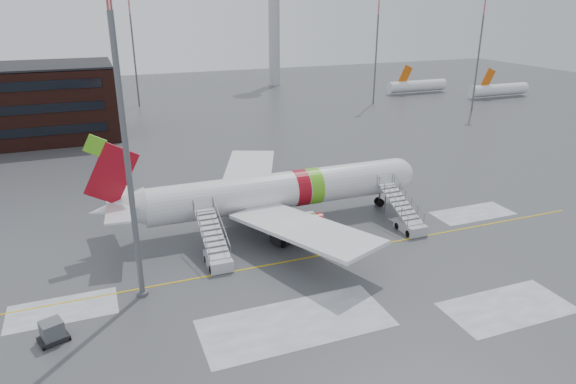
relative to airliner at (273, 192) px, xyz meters
name	(u,v)px	position (x,y,z in m)	size (l,w,h in m)	color
ground	(315,251)	(1.47, -7.75, -3.42)	(260.00, 260.00, 0.00)	#494C4F
airliner	(273,192)	(0.00, 0.00, 0.00)	(35.03, 32.97, 11.18)	white
airstair_fwd	(407,219)	(12.29, -6.54, -2.35)	(2.05, 7.70, 3.48)	#AEB1B5
airstair_aft	(216,252)	(-7.72, -6.54, -2.35)	(2.05, 7.70, 3.48)	#B8BAC0
pushback_tug	(286,235)	(-0.44, -4.95, -2.64)	(3.38, 2.85, 1.75)	black
uld_container	(52,332)	(-20.99, -13.65, -2.69)	(2.28, 1.96, 1.57)	black
light_mast_near	(123,123)	(-14.57, -9.75, 10.61)	(1.20, 1.20, 27.25)	#595B60
control_tower	(274,13)	(31.47, 87.25, 15.33)	(6.40, 6.40, 30.00)	#B2B5BA
light_mast_far_ne	(377,40)	(43.47, 54.25, 10.42)	(1.20, 1.20, 24.25)	#595B60
light_mast_far_n	(133,41)	(-6.53, 70.25, 10.42)	(1.20, 1.20, 24.25)	#595B60
light_mast_far_e	(480,43)	(59.47, 40.25, 10.42)	(1.20, 1.20, 24.25)	#595B60
distant_aircraft	(442,96)	(63.97, 56.25, -3.42)	(35.00, 18.00, 8.00)	#D8590C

